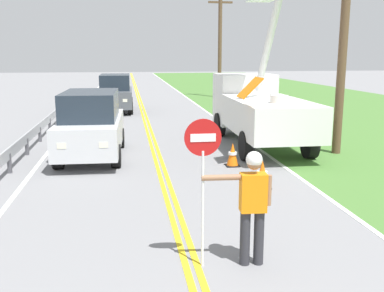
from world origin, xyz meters
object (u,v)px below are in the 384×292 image
Objects in this scene: traffic_cone_lead at (262,174)px; oncoming_suv_second at (116,93)px; oncoming_suv_nearest at (91,124)px; flagger_worker at (252,201)px; utility_pole_mid at (220,44)px; utility_pole_near at (344,28)px; stop_sign_paddle at (203,160)px; traffic_cone_mid at (233,155)px; utility_bucket_truck at (257,105)px.

oncoming_suv_second is at bearing 103.90° from traffic_cone_lead.
oncoming_suv_second is at bearing 87.38° from oncoming_suv_nearest.
oncoming_suv_nearest is (-2.99, 7.97, 0.01)m from flagger_worker.
oncoming_suv_second is at bearing -135.72° from utility_pole_mid.
utility_pole_near reaches higher than oncoming_suv_nearest.
oncoming_suv_second is (-1.70, 19.49, -0.65)m from stop_sign_paddle.
oncoming_suv_nearest is at bearing -113.21° from utility_pole_mid.
utility_pole_near is (7.48, -12.19, 2.99)m from oncoming_suv_second.
traffic_cone_lead is 2.23m from traffic_cone_mid.
utility_pole_near is 11.07× the size of traffic_cone_lead.
oncoming_suv_second is 16.10m from traffic_cone_lead.
stop_sign_paddle is 19.58m from oncoming_suv_second.
utility_pole_near is 19.62m from utility_pole_mid.
utility_pole_near is at bearing -42.21° from utility_bucket_truck.
stop_sign_paddle is at bearing -111.27° from utility_bucket_truck.
stop_sign_paddle is 0.31× the size of utility_pole_mid.
utility_bucket_truck is 1.48× the size of oncoming_suv_second.
oncoming_suv_nearest is (-5.84, -1.36, -0.37)m from utility_bucket_truck.
oncoming_suv_nearest is 11.58m from oncoming_suv_second.
utility_bucket_truck reaches higher than stop_sign_paddle.
stop_sign_paddle is 9.61m from utility_pole_near.
stop_sign_paddle is 9.96m from utility_bucket_truck.
oncoming_suv_second is 11.03m from utility_pole_mid.
oncoming_suv_nearest is 6.66× the size of traffic_cone_mid.
oncoming_suv_second is 6.61× the size of traffic_cone_mid.
utility_pole_mid is (5.92, 26.92, 2.23)m from stop_sign_paddle.
traffic_cone_mid is at bearing -100.80° from utility_pole_mid.
utility_pole_near is at bearing 51.60° from stop_sign_paddle.
stop_sign_paddle is at bearing -119.17° from traffic_cone_lead.
traffic_cone_mid is at bearing 79.11° from flagger_worker.
stop_sign_paddle is 4.66m from traffic_cone_lead.
traffic_cone_lead is at bearing -136.64° from utility_pole_near.
utility_pole_near is at bearing -4.41° from oncoming_suv_nearest.
utility_bucket_truck is at bearing 73.04° from flagger_worker.
utility_bucket_truck is 1.47× the size of oncoming_suv_nearest.
utility_pole_near is 6.21m from traffic_cone_lead.
utility_bucket_truck reaches higher than flagger_worker.
utility_bucket_truck is at bearing 75.02° from traffic_cone_lead.
utility_pole_near reaches higher than traffic_cone_lead.
utility_pole_near is at bearing 43.36° from traffic_cone_lead.
flagger_worker is 0.24× the size of utility_pole_near.
utility_bucket_truck is 9.77× the size of traffic_cone_mid.
stop_sign_paddle is 0.50× the size of oncoming_suv_nearest.
utility_pole_near is (5.79, 7.30, 2.35)m from stop_sign_paddle.
utility_pole_mid is at bearing 80.74° from traffic_cone_lead.
oncoming_suv_second is at bearing 121.55° from utility_pole_near.
utility_pole_near is 1.03× the size of utility_pole_mid.
traffic_cone_lead is (3.86, -15.61, -0.72)m from oncoming_suv_second.
utility_bucket_truck reaches higher than traffic_cone_mid.
utility_pole_near is 11.07× the size of traffic_cone_mid.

